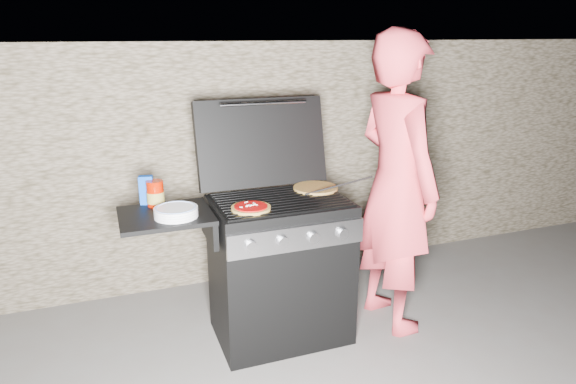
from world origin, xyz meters
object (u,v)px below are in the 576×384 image
object	(u,v)px
sauce_jar	(155,193)
person	(396,185)
pizza_topped	(251,207)
gas_grill	(241,275)

from	to	relation	value
sauce_jar	person	bearing A→B (deg)	-8.90
sauce_jar	pizza_topped	bearing A→B (deg)	-29.43
pizza_topped	person	distance (m)	0.96
gas_grill	sauce_jar	xyz separation A→B (m)	(-0.45, 0.16, 0.52)
gas_grill	sauce_jar	distance (m)	0.71
gas_grill	pizza_topped	xyz separation A→B (m)	(0.04, -0.12, 0.47)
gas_grill	sauce_jar	world-z (taller)	sauce_jar
sauce_jar	person	distance (m)	1.47
pizza_topped	gas_grill	bearing A→B (deg)	106.47
gas_grill	person	distance (m)	1.11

